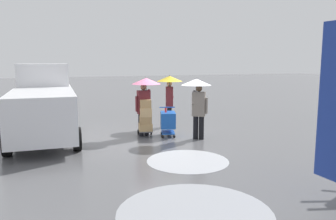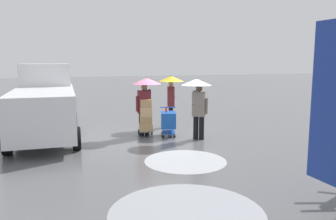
{
  "view_description": "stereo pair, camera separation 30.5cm",
  "coord_description": "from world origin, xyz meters",
  "views": [
    {
      "loc": [
        4.09,
        11.19,
        2.76
      ],
      "look_at": [
        0.15,
        0.36,
        1.05
      ],
      "focal_mm": 36.39,
      "sensor_mm": 36.0,
      "label": 1
    },
    {
      "loc": [
        3.81,
        11.29,
        2.76
      ],
      "look_at": [
        0.15,
        0.36,
        1.05
      ],
      "focal_mm": 36.39,
      "sensor_mm": 36.0,
      "label": 2
    }
  ],
  "objects": [
    {
      "name": "shopping_cart_vendor",
      "position": [
        -0.05,
        -0.22,
        0.57
      ],
      "size": [
        0.76,
        0.94,
        1.04
      ],
      "color": "#1951B2",
      "rests_on": "ground"
    },
    {
      "name": "hand_dolly_boxes",
      "position": [
        0.74,
        -0.42,
        0.72
      ],
      "size": [
        0.63,
        0.78,
        1.35
      ],
      "color": "#515156",
      "rests_on": "ground"
    },
    {
      "name": "ground_plane",
      "position": [
        0.0,
        0.0,
        0.0
      ],
      "size": [
        90.0,
        90.0,
        0.0
      ],
      "primitive_type": "plane",
      "color": "#5B5B5E"
    },
    {
      "name": "pedestrian_white_side",
      "position": [
        -0.69,
        -1.78,
        1.58
      ],
      "size": [
        1.04,
        1.04,
        2.15
      ],
      "color": "black",
      "rests_on": "ground"
    },
    {
      "name": "slush_patch_near_cluster",
      "position": [
        0.48,
        2.86,
        0.0
      ],
      "size": [
        2.26,
        2.26,
        0.01
      ],
      "primitive_type": "cylinder",
      "color": "#ADAFB5",
      "rests_on": "ground"
    },
    {
      "name": "pedestrian_pink_side",
      "position": [
        0.7,
        -0.55,
        1.58
      ],
      "size": [
        1.04,
        1.04,
        2.15
      ],
      "color": "black",
      "rests_on": "ground"
    },
    {
      "name": "slush_patch_under_van",
      "position": [
        1.63,
        5.85,
        0.0
      ],
      "size": [
        2.87,
        2.87,
        0.01
      ],
      "primitive_type": "cylinder",
      "color": "#999BA0",
      "rests_on": "ground"
    },
    {
      "name": "cargo_van_parked_right",
      "position": [
        4.16,
        -1.2,
        1.18
      ],
      "size": [
        2.31,
        5.39,
        2.6
      ],
      "color": "white",
      "rests_on": "ground"
    },
    {
      "name": "pedestrian_black_side",
      "position": [
        -0.85,
        0.57,
        1.58
      ],
      "size": [
        1.04,
        1.04,
        2.15
      ],
      "color": "black",
      "rests_on": "ground"
    }
  ]
}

